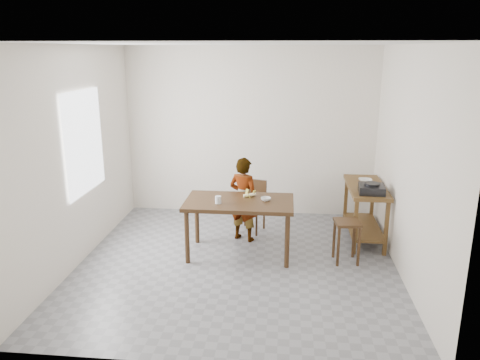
# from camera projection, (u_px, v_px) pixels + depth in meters

# --- Properties ---
(floor) EXTENTS (4.00, 4.00, 0.04)m
(floor) POSITION_uv_depth(u_px,v_px,m) (237.00, 265.00, 5.97)
(floor) COLOR gray
(floor) RESTS_ON ground
(ceiling) EXTENTS (4.00, 4.00, 0.04)m
(ceiling) POSITION_uv_depth(u_px,v_px,m) (236.00, 42.00, 5.23)
(ceiling) COLOR white
(ceiling) RESTS_ON wall_back
(wall_back) EXTENTS (4.00, 0.04, 2.70)m
(wall_back) POSITION_uv_depth(u_px,v_px,m) (250.00, 132.00, 7.53)
(wall_back) COLOR white
(wall_back) RESTS_ON ground
(wall_front) EXTENTS (4.00, 0.04, 2.70)m
(wall_front) POSITION_uv_depth(u_px,v_px,m) (209.00, 220.00, 3.66)
(wall_front) COLOR white
(wall_front) RESTS_ON ground
(wall_left) EXTENTS (0.04, 4.00, 2.70)m
(wall_left) POSITION_uv_depth(u_px,v_px,m) (75.00, 157.00, 5.79)
(wall_left) COLOR white
(wall_left) RESTS_ON ground
(wall_right) EXTENTS (0.04, 4.00, 2.70)m
(wall_right) POSITION_uv_depth(u_px,v_px,m) (410.00, 165.00, 5.40)
(wall_right) COLOR white
(wall_right) RESTS_ON ground
(window_pane) EXTENTS (0.02, 1.10, 1.30)m
(window_pane) POSITION_uv_depth(u_px,v_px,m) (84.00, 142.00, 5.94)
(window_pane) COLOR silver
(window_pane) RESTS_ON wall_left
(dining_table) EXTENTS (1.40, 0.80, 0.75)m
(dining_table) POSITION_uv_depth(u_px,v_px,m) (239.00, 228.00, 6.15)
(dining_table) COLOR #3B2613
(dining_table) RESTS_ON floor
(prep_counter) EXTENTS (0.50, 1.20, 0.80)m
(prep_counter) POSITION_uv_depth(u_px,v_px,m) (364.00, 212.00, 6.65)
(prep_counter) COLOR brown
(prep_counter) RESTS_ON floor
(child) EXTENTS (0.52, 0.44, 1.21)m
(child) POSITION_uv_depth(u_px,v_px,m) (244.00, 199.00, 6.57)
(child) COLOR silver
(child) RESTS_ON floor
(dining_chair) EXTENTS (0.46, 0.46, 0.76)m
(dining_chair) POSITION_uv_depth(u_px,v_px,m) (251.00, 207.00, 6.95)
(dining_chair) COLOR #3B2613
(dining_chair) RESTS_ON floor
(stool) EXTENTS (0.35, 0.35, 0.55)m
(stool) POSITION_uv_depth(u_px,v_px,m) (346.00, 241.00, 5.96)
(stool) COLOR #3B2613
(stool) RESTS_ON floor
(glass_tumbler) EXTENTS (0.10, 0.10, 0.10)m
(glass_tumbler) POSITION_uv_depth(u_px,v_px,m) (218.00, 200.00, 5.93)
(glass_tumbler) COLOR silver
(glass_tumbler) RESTS_ON dining_table
(small_bowl) EXTENTS (0.13, 0.13, 0.04)m
(small_bowl) POSITION_uv_depth(u_px,v_px,m) (266.00, 199.00, 6.05)
(small_bowl) COLOR silver
(small_bowl) RESTS_ON dining_table
(banana) EXTENTS (0.22, 0.19, 0.07)m
(banana) POSITION_uv_depth(u_px,v_px,m) (250.00, 195.00, 6.19)
(banana) COLOR #F9DA5B
(banana) RESTS_ON dining_table
(serving_bowl) EXTENTS (0.19, 0.19, 0.05)m
(serving_bowl) POSITION_uv_depth(u_px,v_px,m) (365.00, 181.00, 6.70)
(serving_bowl) COLOR silver
(serving_bowl) RESTS_ON prep_counter
(gas_burner) EXTENTS (0.35, 0.35, 0.11)m
(gas_burner) POSITION_uv_depth(u_px,v_px,m) (372.00, 189.00, 6.18)
(gas_burner) COLOR black
(gas_burner) RESTS_ON prep_counter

